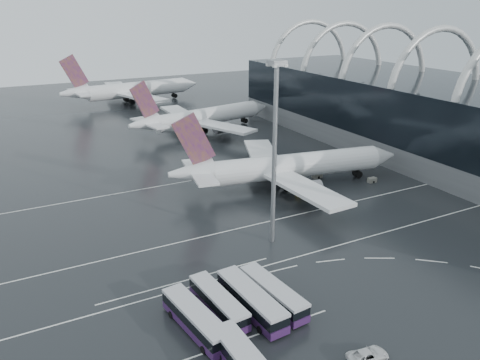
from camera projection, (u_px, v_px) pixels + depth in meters
name	position (u px, v px, depth m)	size (l,w,h in m)	color
ground	(315.00, 245.00, 82.15)	(420.00, 420.00, 0.00)	black
terminal	(465.00, 122.00, 121.44)	(42.00, 160.00, 34.90)	#5E6063
lane_marking_near	(322.00, 250.00, 80.49)	(120.00, 0.25, 0.01)	silver
lane_marking_mid	(279.00, 219.00, 92.10)	(120.00, 0.25, 0.01)	silver
lane_marking_far	(219.00, 176.00, 115.33)	(120.00, 0.25, 0.01)	silver
bus_bay_line_south	(235.00, 342.00, 58.48)	(28.00, 0.25, 0.01)	silver
bus_bay_line_north	(188.00, 280.00, 71.75)	(28.00, 0.25, 0.01)	silver
airliner_main	(285.00, 167.00, 106.85)	(55.75, 48.32, 18.91)	white
airliner_gate_b	(202.00, 118.00, 153.84)	(53.73, 47.61, 18.72)	white
airliner_gate_c	(131.00, 90.00, 198.20)	(60.74, 55.71, 21.63)	white
bus_row_near_a	(196.00, 319.00, 60.00)	(4.69, 13.38, 3.23)	#301542
bus_row_near_b	(218.00, 302.00, 63.63)	(3.75, 12.41, 3.01)	#301542
bus_row_near_c	(251.00, 300.00, 63.70)	(4.01, 13.88, 3.37)	#301542
bus_row_near_d	(273.00, 293.00, 65.50)	(4.09, 13.00, 3.15)	#301542
van_curve_a	(368.00, 355.00, 55.32)	(2.36, 5.11, 1.42)	silver
floodlight_mast	(275.00, 133.00, 76.59)	(2.42, 2.42, 31.56)	gray
gse_cart_belly_b	(317.00, 175.00, 113.91)	(2.34, 1.38, 1.28)	slate
gse_cart_belly_c	(301.00, 193.00, 103.20)	(2.24, 1.32, 1.22)	#B79318
gse_cart_belly_d	(372.00, 180.00, 110.91)	(2.08, 1.23, 1.13)	slate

